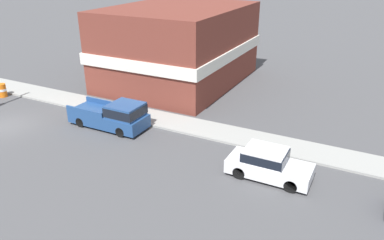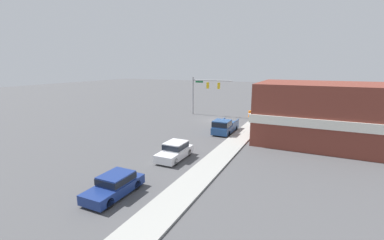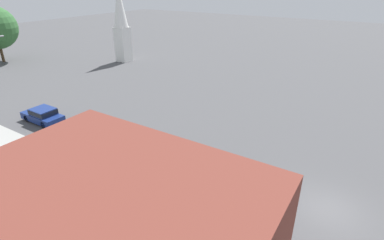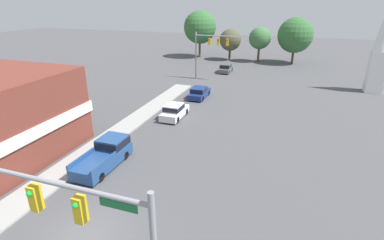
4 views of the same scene
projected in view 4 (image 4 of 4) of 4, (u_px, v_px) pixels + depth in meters
ground_plane at (87, 234)px, 16.35m from camera, size 200.00×200.00×0.00m
sidewalk_curb at (8, 211)px, 18.06m from camera, size 2.40×60.00×0.14m
near_signal_assembly at (94, 223)px, 10.36m from camera, size 7.25×0.49×6.54m
far_signal_assembly at (210, 45)px, 45.90m from camera, size 6.86×0.49×7.29m
car_lead at (174, 111)px, 32.06m from camera, size 1.84×4.27×1.58m
car_distant at (226, 68)px, 52.23m from camera, size 1.80×4.26×1.49m
car_second_ahead at (199, 92)px, 38.70m from camera, size 1.85×4.36×1.42m
pickup_truck_parked at (106, 154)px, 22.98m from camera, size 2.06×5.36×1.86m
church_steeple at (382, 45)px, 39.14m from camera, size 2.24×2.24×12.24m
backdrop_tree_left_far at (200, 27)px, 63.85m from camera, size 6.87×6.87×9.78m
backdrop_tree_left_mid at (230, 40)px, 61.59m from camera, size 4.39×4.39×6.33m
backdrop_tree_center at (260, 38)px, 59.58m from camera, size 4.31×4.31×6.87m
backdrop_tree_right_mid at (295, 35)px, 57.53m from camera, size 6.70×6.70×8.84m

